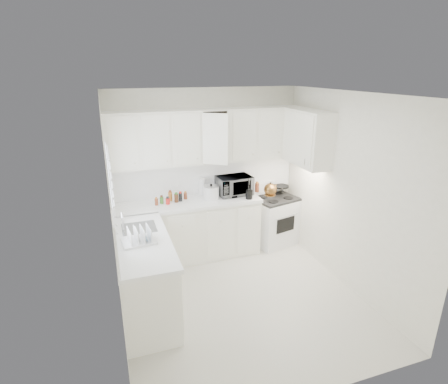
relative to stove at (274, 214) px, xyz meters
name	(u,v)px	position (x,y,z in m)	size (l,w,h in m)	color
floor	(241,298)	(-1.11, -1.31, -0.53)	(3.20, 3.20, 0.00)	silver
ceiling	(245,94)	(-1.11, -1.31, 2.07)	(3.20, 3.20, 0.00)	white
wall_back	(206,172)	(-1.11, 0.29, 0.77)	(3.00, 3.00, 0.00)	white
wall_front	(317,275)	(-1.11, -2.91, 0.77)	(3.00, 3.00, 0.00)	white
wall_left	(112,223)	(-2.61, -1.31, 0.77)	(3.20, 3.20, 0.00)	white
wall_right	(348,193)	(0.39, -1.31, 0.77)	(3.20, 3.20, 0.00)	white
window_blinds	(111,190)	(-2.59, -0.96, 1.02)	(0.06, 0.96, 1.06)	white
lower_cabinets_back	(188,231)	(-1.50, -0.01, -0.08)	(2.22, 0.60, 0.90)	white
lower_cabinets_left	(144,277)	(-2.31, -1.11, -0.08)	(0.60, 1.60, 0.90)	white
countertop_back	(187,203)	(-1.50, -0.02, 0.40)	(2.24, 0.64, 0.05)	white
countertop_left	(142,242)	(-2.30, -1.11, 0.40)	(0.64, 1.62, 0.05)	white
backsplash_back	(206,176)	(-1.11, 0.28, 0.70)	(2.98, 0.02, 0.55)	white
backsplash_left	(113,222)	(-2.60, -1.11, 0.70)	(0.02, 1.60, 0.55)	white
upper_cabinets_back	(209,162)	(-1.11, 0.13, 0.97)	(3.00, 0.33, 0.80)	white
upper_cabinets_right	(306,164)	(0.22, -0.49, 0.97)	(0.33, 0.90, 0.80)	white
sink	(138,219)	(-2.30, -0.76, 0.54)	(0.42, 0.38, 0.30)	gray
stove	(274,214)	(0.00, 0.00, 0.00)	(0.69, 0.57, 1.06)	white
tea_kettle	(270,189)	(-0.18, -0.16, 0.53)	(0.25, 0.21, 0.23)	brown
frying_pan	(281,186)	(0.18, 0.16, 0.44)	(0.27, 0.45, 0.04)	black
microwave	(234,183)	(-0.72, 0.05, 0.60)	(0.54, 0.30, 0.37)	gray
rice_cooker	(211,191)	(-1.12, -0.02, 0.54)	(0.24, 0.24, 0.24)	white
paper_towel	(202,186)	(-1.20, 0.21, 0.56)	(0.12, 0.12, 0.27)	white
utensil_crock	(249,188)	(-0.57, -0.22, 0.59)	(0.11, 0.11, 0.34)	black
dish_rack	(138,235)	(-2.34, -1.17, 0.52)	(0.37, 0.28, 0.21)	white
spice_left_0	(155,198)	(-1.96, 0.11, 0.49)	(0.06, 0.06, 0.13)	brown
spice_left_1	(161,199)	(-1.89, 0.02, 0.49)	(0.06, 0.06, 0.13)	#397727
spice_left_2	(165,197)	(-1.81, 0.11, 0.49)	(0.06, 0.06, 0.13)	red
spice_left_3	(171,198)	(-1.74, 0.02, 0.49)	(0.06, 0.06, 0.13)	#C4772E
spice_left_4	(175,196)	(-1.66, 0.11, 0.49)	(0.06, 0.06, 0.13)	#4F2C16
spice_left_5	(181,197)	(-1.59, 0.02, 0.49)	(0.06, 0.06, 0.13)	black
spice_left_6	(185,195)	(-1.51, 0.11, 0.49)	(0.06, 0.06, 0.13)	brown
sauce_right_0	(243,186)	(-0.53, 0.15, 0.52)	(0.06, 0.06, 0.19)	red
sauce_right_1	(247,186)	(-0.48, 0.09, 0.52)	(0.06, 0.06, 0.19)	#C4772E
sauce_right_2	(249,185)	(-0.42, 0.15, 0.52)	(0.06, 0.06, 0.19)	#4F2C16
sauce_right_3	(253,186)	(-0.37, 0.09, 0.52)	(0.06, 0.06, 0.19)	black
sauce_right_4	(255,184)	(-0.31, 0.15, 0.52)	(0.06, 0.06, 0.19)	brown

